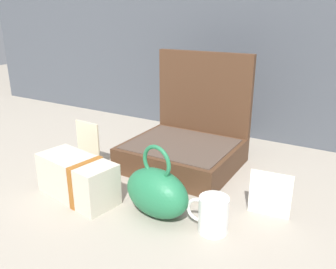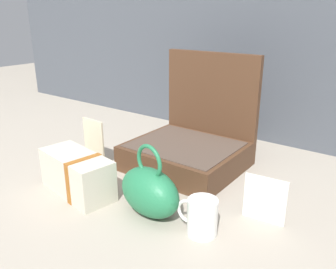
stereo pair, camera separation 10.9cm
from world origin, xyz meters
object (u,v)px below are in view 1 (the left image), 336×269
coffee_mug (212,214)px  info_card_left (88,146)px  teal_pouch_handbag (157,192)px  cream_toiletry_bag (78,178)px  poster_card_right (270,194)px  open_suitcase (187,143)px

coffee_mug → info_card_left: size_ratio=0.66×
teal_pouch_handbag → cream_toiletry_bag: bearing=-171.1°
coffee_mug → poster_card_right: (0.11, 0.15, 0.02)m
coffee_mug → info_card_left: info_card_left is taller
open_suitcase → coffee_mug: (0.25, -0.34, -0.03)m
open_suitcase → teal_pouch_handbag: size_ratio=1.82×
open_suitcase → info_card_left: (-0.28, -0.21, 0.00)m
open_suitcase → poster_card_right: 0.41m
info_card_left → poster_card_right: info_card_left is taller
cream_toiletry_bag → info_card_left: info_card_left is taller
open_suitcase → coffee_mug: size_ratio=3.46×
poster_card_right → cream_toiletry_bag: bearing=-165.4°
teal_pouch_handbag → cream_toiletry_bag: 0.26m
cream_toiletry_bag → coffee_mug: bearing=6.2°
teal_pouch_handbag → coffee_mug: (0.16, 0.01, -0.02)m
open_suitcase → teal_pouch_handbag: 0.36m
cream_toiletry_bag → teal_pouch_handbag: bearing=8.9°
teal_pouch_handbag → info_card_left: teal_pouch_handbag is taller
cream_toiletry_bag → poster_card_right: (0.52, 0.19, 0.00)m
poster_card_right → teal_pouch_handbag: bearing=-155.9°
info_card_left → coffee_mug: bearing=-10.3°
open_suitcase → info_card_left: 0.35m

